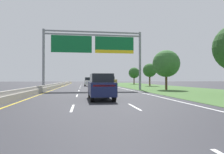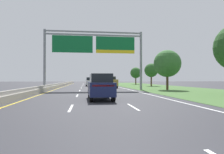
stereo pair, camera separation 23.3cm
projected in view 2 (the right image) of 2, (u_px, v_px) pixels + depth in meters
The scene contains 12 objects.
ground_plane at pixel (91, 88), 36.31m from camera, with size 220.00×220.00×0.00m, color #2B2B30.
lane_striping at pixel (91, 89), 35.85m from camera, with size 11.96×106.00×0.01m.
grass_verge_right at pixel (165, 88), 38.11m from camera, with size 14.00×110.00×0.02m, color #3D602D.
median_barrier_concrete at pixel (54, 87), 35.46m from camera, with size 0.60×110.00×0.85m.
overhead_sign_gantry at pixel (94, 47), 30.82m from camera, with size 15.06×0.42×9.13m.
pickup_truck_gold at pixel (111, 82), 39.16m from camera, with size 2.14×5.45×2.20m.
car_white_centre_lane_suv at pixel (90, 82), 49.16m from camera, with size 2.00×4.74×2.11m.
car_navy_centre_lane_suv at pixel (100, 86), 16.54m from camera, with size 1.99×4.74×2.11m.
car_blue_right_lane_suv at pixel (104, 81), 49.87m from camera, with size 1.94×4.71×2.11m.
roadside_tree_mid at pixel (167, 64), 31.40m from camera, with size 4.21×4.21×6.22m.
roadside_tree_far at pixel (151, 70), 48.72m from camera, with size 3.29×3.29×5.48m.
roadside_tree_distant at pixel (136, 73), 64.25m from camera, with size 3.45×3.45×5.43m.
Camera 2 is at (-0.99, -1.50, 1.68)m, focal length 32.42 mm.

